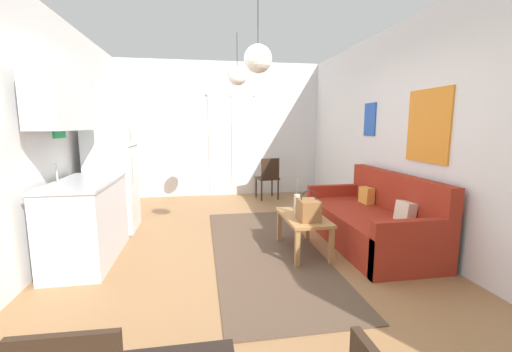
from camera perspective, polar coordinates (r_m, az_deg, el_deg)
ground_plane at (r=3.82m, az=-1.88°, el=-15.32°), size 4.85×7.90×0.10m
wall_back at (r=7.17m, az=-5.95°, el=7.92°), size 4.45×0.13×2.84m
wall_right at (r=4.35m, az=27.88°, el=6.57°), size 0.12×7.50×2.84m
wall_left at (r=3.86m, az=-36.17°, el=5.73°), size 0.12×7.50×2.84m
area_rug at (r=4.12m, az=1.61°, el=-12.63°), size 1.25×3.37×0.01m
couch at (r=4.50m, az=19.64°, el=-7.61°), size 0.92×2.03×0.91m
coffee_table at (r=3.99m, az=8.22°, el=-7.77°), size 0.47×0.89×0.45m
bamboo_vase at (r=4.04m, az=7.10°, el=-4.80°), size 0.07×0.07×0.46m
handbag at (r=3.77m, az=9.13°, el=-5.83°), size 0.23×0.29×0.35m
refrigerator at (r=5.12m, az=-23.74°, el=0.98°), size 0.63×0.66×1.76m
kitchen_counter at (r=4.10m, az=-28.06°, el=-2.69°), size 0.62×1.32×2.05m
accent_chair at (r=6.70m, az=2.14°, el=-0.02°), size 0.48×0.46×0.86m
pendant_lamp_near at (r=3.60m, az=0.34°, el=19.70°), size 0.29×0.29×0.79m
pendant_lamp_far at (r=5.05m, az=-3.28°, el=16.99°), size 0.28×0.28×0.75m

